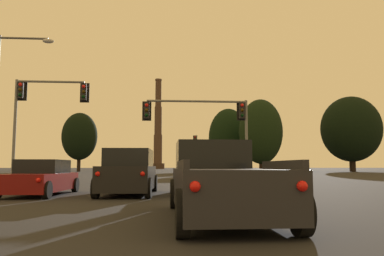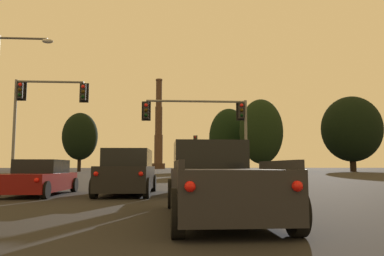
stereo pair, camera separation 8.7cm
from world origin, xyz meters
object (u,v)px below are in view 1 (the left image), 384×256
(pickup_truck_right_lane_second, at_px, (219,182))
(smokestack, at_px, (158,133))
(traffic_light_far_right, at_px, (196,148))
(traffic_light_overhead_left, at_px, (39,105))
(hatchback_right_lane_front, at_px, (202,178))
(suv_center_lane_front, at_px, (129,173))
(sedan_left_lane_front, at_px, (42,178))
(street_lamp, at_px, (5,93))
(traffic_light_overhead_right, at_px, (210,119))

(pickup_truck_right_lane_second, relative_size, smokestack, 0.13)
(traffic_light_far_right, bearing_deg, traffic_light_overhead_left, -109.17)
(hatchback_right_lane_front, relative_size, traffic_light_overhead_left, 0.63)
(suv_center_lane_front, distance_m, traffic_light_overhead_left, 10.89)
(hatchback_right_lane_front, relative_size, suv_center_lane_front, 0.83)
(suv_center_lane_front, bearing_deg, traffic_light_overhead_left, 130.87)
(sedan_left_lane_front, height_order, traffic_light_overhead_left, traffic_light_overhead_left)
(sedan_left_lane_front, relative_size, traffic_light_overhead_left, 0.73)
(suv_center_lane_front, height_order, street_lamp, street_lamp)
(street_lamp, bearing_deg, hatchback_right_lane_front, -27.04)
(traffic_light_far_right, bearing_deg, street_lamp, -109.40)
(traffic_light_far_right, bearing_deg, sedan_left_lane_front, -102.60)
(pickup_truck_right_lane_second, relative_size, traffic_light_far_right, 0.89)
(hatchback_right_lane_front, bearing_deg, sedan_left_lane_front, -179.28)
(suv_center_lane_front, height_order, smokestack, smokestack)
(suv_center_lane_front, distance_m, smokestack, 153.69)
(traffic_light_far_right, relative_size, smokestack, 0.15)
(sedan_left_lane_front, height_order, street_lamp, street_lamp)
(traffic_light_overhead_left, bearing_deg, smokestack, 88.19)
(hatchback_right_lane_front, height_order, pickup_truck_right_lane_second, pickup_truck_right_lane_second)
(suv_center_lane_front, bearing_deg, smokestack, 92.57)
(hatchback_right_lane_front, height_order, traffic_light_far_right, traffic_light_far_right)
(traffic_light_overhead_left, bearing_deg, traffic_light_far_right, 70.83)
(sedan_left_lane_front, distance_m, pickup_truck_right_lane_second, 9.43)
(suv_center_lane_front, xyz_separation_m, street_lamp, (-7.40, 5.36, 4.32))
(traffic_light_overhead_right, distance_m, street_lamp, 12.06)
(traffic_light_far_right, xyz_separation_m, smokestack, (-8.24, 108.15, 12.00))
(traffic_light_far_right, relative_size, street_lamp, 0.73)
(traffic_light_overhead_right, xyz_separation_m, street_lamp, (-11.75, -2.53, 1.02))
(smokestack, bearing_deg, traffic_light_far_right, -85.64)
(suv_center_lane_front, height_order, traffic_light_far_right, traffic_light_far_right)
(sedan_left_lane_front, bearing_deg, pickup_truck_right_lane_second, -46.90)
(hatchback_right_lane_front, distance_m, traffic_light_far_right, 45.00)
(traffic_light_overhead_left, bearing_deg, hatchback_right_lane_front, -39.79)
(hatchback_right_lane_front, xyz_separation_m, smokestack, (-4.79, 152.88, 15.41))
(suv_center_lane_front, bearing_deg, sedan_left_lane_front, -177.98)
(street_lamp, bearing_deg, traffic_light_far_right, 70.60)
(suv_center_lane_front, xyz_separation_m, traffic_light_overhead_left, (-6.35, 7.86, 4.06))
(pickup_truck_right_lane_second, height_order, traffic_light_overhead_left, traffic_light_overhead_left)
(pickup_truck_right_lane_second, bearing_deg, smokestack, 91.28)
(street_lamp, bearing_deg, traffic_light_overhead_left, 67.29)
(pickup_truck_right_lane_second, distance_m, traffic_light_far_right, 52.08)
(street_lamp, bearing_deg, pickup_truck_right_lane_second, -50.82)
(traffic_light_overhead_left, height_order, traffic_light_far_right, traffic_light_overhead_left)
(traffic_light_overhead_right, bearing_deg, hatchback_right_lane_front, -99.60)
(sedan_left_lane_front, xyz_separation_m, suv_center_lane_front, (3.53, 0.01, 0.23))
(traffic_light_overhead_right, bearing_deg, suv_center_lane_front, -118.89)
(suv_center_lane_front, relative_size, traffic_light_far_right, 0.80)
(suv_center_lane_front, distance_m, street_lamp, 10.10)
(traffic_light_overhead_left, bearing_deg, traffic_light_overhead_right, 0.22)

